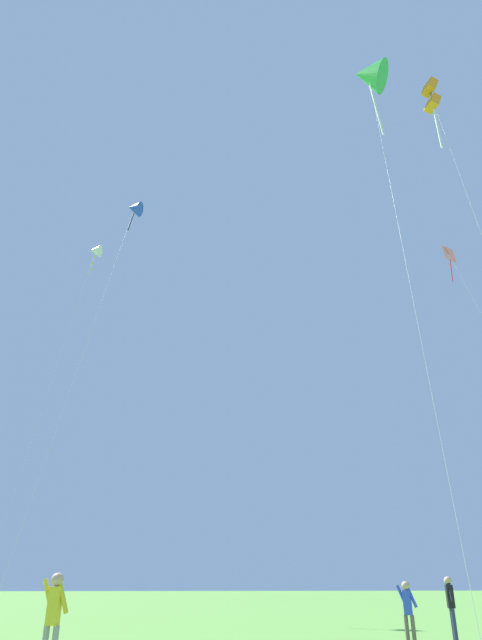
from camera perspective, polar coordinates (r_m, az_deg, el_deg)
kite_green_small at (r=34.66m, az=12.47°, el=22.45°), size 5.08×10.51×27.75m
kite_pink_low at (r=40.20m, az=20.47°, el=4.58°), size 3.18×6.55×22.03m
kite_blue_delta at (r=32.30m, az=-10.49°, el=10.68°), size 3.49×6.56×20.50m
kite_orange_box at (r=32.06m, az=18.27°, el=20.03°), size 0.73×4.72×24.51m
kite_white_distant at (r=46.48m, az=-14.17°, el=6.58°), size 3.35×7.71×25.61m
person_far_back at (r=17.12m, az=16.11°, el=-25.57°), size 0.46×0.33×1.56m
person_in_red_shirt at (r=20.19m, az=19.94°, el=-24.59°), size 0.24×0.55×1.71m
person_near_tree at (r=11.86m, az=-17.99°, el=-25.81°), size 0.54×0.23×1.66m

